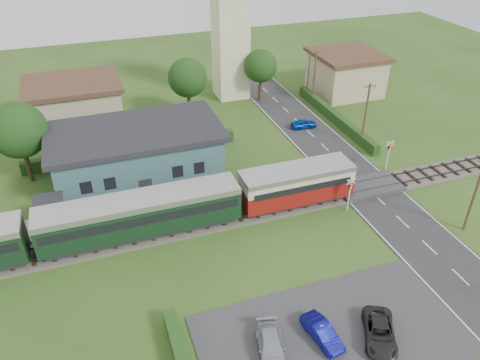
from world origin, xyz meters
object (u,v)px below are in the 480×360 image
object	(u,v)px
train	(100,222)
car_on_road	(304,124)
equipment_hut	(51,213)
station_building	(137,154)
house_west	(75,104)
pedestrian_far	(91,212)
car_park_silver	(271,347)
car_park_blue	(322,333)
house_east	(346,72)
crossing_signal_near	(350,190)
car_park_dark	(380,332)
pedestrian_near	(210,189)
crossing_signal_far	(389,151)
church_tower	(230,18)

from	to	relation	value
train	car_on_road	xyz separation A→B (m)	(24.24, 13.65, -1.61)
equipment_hut	car_on_road	xyz separation A→B (m)	(27.91, 10.45, -1.18)
station_building	train	distance (m)	10.00
station_building	house_west	size ratio (longest dim) A/B	1.48
house_west	pedestrian_far	xyz separation A→B (m)	(0.08, -19.94, -1.60)
train	car_park_silver	xyz separation A→B (m)	(8.66, -13.99, -1.53)
car_park_blue	car_park_silver	world-z (taller)	car_park_silver
house_east	pedestrian_far	xyz separation A→B (m)	(-34.92, -18.94, -1.61)
equipment_hut	car_park_silver	bearing A→B (deg)	-54.35
train	house_west	xyz separation A→B (m)	(-0.67, 23.00, 0.61)
crossing_signal_near	station_building	bearing A→B (deg)	145.19
car_on_road	car_park_dark	xyz separation A→B (m)	(-8.70, -28.88, 0.08)
equipment_hut	station_building	size ratio (longest dim) A/B	0.16
car_park_dark	pedestrian_near	size ratio (longest dim) A/B	2.74
house_east	crossing_signal_far	size ratio (longest dim) A/B	2.69
train	house_west	world-z (taller)	house_west
equipment_hut	church_tower	bearing A→B (deg)	44.75
crossing_signal_far	pedestrian_near	size ratio (longest dim) A/B	2.21
crossing_signal_far	crossing_signal_near	bearing A→B (deg)	-146.31
station_building	train	world-z (taller)	station_building
church_tower	car_on_road	world-z (taller)	church_tower
church_tower	pedestrian_far	world-z (taller)	church_tower
pedestrian_near	train	bearing A→B (deg)	-6.26
crossing_signal_far	car_on_road	xyz separation A→B (m)	(-3.69, 11.26, -1.58)
pedestrian_far	crossing_signal_far	bearing A→B (deg)	-98.34
church_tower	car_park_blue	distance (m)	41.80
equipment_hut	car_park_silver	size ratio (longest dim) A/B	0.65
car_park_blue	pedestrian_far	bearing A→B (deg)	117.28
house_west	car_on_road	distance (m)	26.69
equipment_hut	crossing_signal_far	world-z (taller)	crossing_signal_far
house_west	car_on_road	bearing A→B (deg)	-20.57
house_east	car_park_silver	world-z (taller)	house_east
car_park_dark	train	bearing A→B (deg)	162.41
car_park_dark	pedestrian_far	bearing A→B (deg)	158.24
house_east	car_park_silver	distance (m)	44.26
station_building	car_park_silver	xyz separation A→B (m)	(4.33, -22.99, -2.04)
pedestrian_far	car_park_blue	bearing A→B (deg)	-150.40
church_tower	car_park_silver	distance (m)	42.48
house_west	pedestrian_near	size ratio (longest dim) A/B	7.29
station_building	pedestrian_near	size ratio (longest dim) A/B	10.81
house_west	crossing_signal_far	world-z (taller)	house_west
station_building	car_park_blue	bearing A→B (deg)	-71.33
car_park_blue	pedestrian_near	world-z (taller)	pedestrian_near
house_west	pedestrian_far	bearing A→B (deg)	-89.76
house_east	car_park_dark	bearing A→B (deg)	-116.79
crossing_signal_near	car_park_blue	size ratio (longest dim) A/B	0.97
car_park_blue	house_west	bearing A→B (deg)	99.71
church_tower	car_park_silver	xyz separation A→B (m)	(-10.67, -39.99, -9.57)
equipment_hut	train	world-z (taller)	train
equipment_hut	station_building	world-z (taller)	station_building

